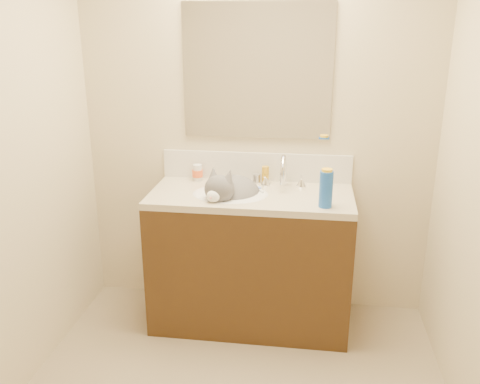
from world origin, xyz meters
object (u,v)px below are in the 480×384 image
(faucet, at_px, (283,174))
(cat, at_px, (231,195))
(spray_can, at_px, (326,189))
(vanity_cabinet, at_px, (251,262))
(pill_bottle, at_px, (197,173))
(basin, at_px, (230,205))
(silver_jar, at_px, (257,178))
(amber_bottle, at_px, (265,175))

(faucet, xyz_separation_m, cat, (-0.30, -0.14, -0.10))
(faucet, xyz_separation_m, spray_can, (0.25, -0.31, 0.01))
(faucet, height_order, spray_can, faucet)
(vanity_cabinet, height_order, pill_bottle, pill_bottle)
(vanity_cabinet, xyz_separation_m, basin, (-0.12, -0.03, 0.38))
(basin, bearing_deg, pill_bottle, 136.75)
(cat, relative_size, pill_bottle, 4.80)
(cat, height_order, spray_can, spray_can)
(faucet, relative_size, cat, 0.56)
(silver_jar, bearing_deg, faucet, -22.11)
(faucet, height_order, amber_bottle, faucet)
(basin, bearing_deg, silver_jar, 61.29)
(faucet, xyz_separation_m, pill_bottle, (-0.55, 0.07, -0.03))
(vanity_cabinet, relative_size, faucet, 4.29)
(basin, xyz_separation_m, pill_bottle, (-0.25, 0.23, 0.12))
(basin, bearing_deg, spray_can, -15.01)
(amber_bottle, bearing_deg, pill_bottle, 178.63)
(cat, xyz_separation_m, pill_bottle, (-0.25, 0.21, 0.07))
(faucet, bearing_deg, cat, -155.33)
(pill_bottle, relative_size, amber_bottle, 0.93)
(vanity_cabinet, height_order, cat, cat)
(faucet, relative_size, silver_jar, 4.99)
(silver_jar, relative_size, spray_can, 0.28)
(silver_jar, distance_m, spray_can, 0.57)
(vanity_cabinet, height_order, silver_jar, silver_jar)
(vanity_cabinet, relative_size, spray_can, 5.95)
(basin, height_order, amber_bottle, amber_bottle)
(faucet, bearing_deg, spray_can, -51.60)
(vanity_cabinet, xyz_separation_m, amber_bottle, (0.07, 0.19, 0.51))
(cat, bearing_deg, faucet, 43.93)
(pill_bottle, bearing_deg, vanity_cabinet, -28.97)
(vanity_cabinet, height_order, spray_can, spray_can)
(vanity_cabinet, bearing_deg, basin, -165.96)
(amber_bottle, relative_size, spray_can, 0.55)
(cat, bearing_deg, pill_bottle, 159.66)
(silver_jar, bearing_deg, cat, -122.15)
(silver_jar, xyz_separation_m, amber_bottle, (0.06, -0.01, 0.03))
(cat, bearing_deg, basin, -68.96)
(basin, xyz_separation_m, cat, (-0.00, 0.03, 0.05))
(spray_can, bearing_deg, faucet, 128.40)
(faucet, distance_m, spray_can, 0.40)
(basin, relative_size, faucet, 1.61)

